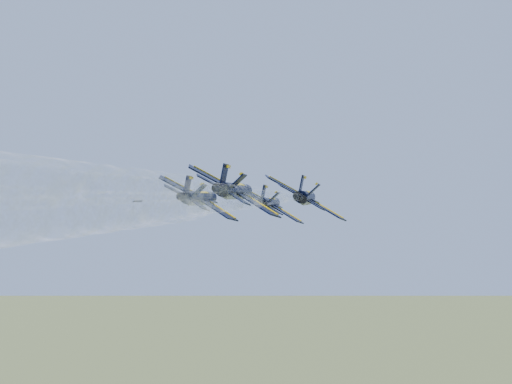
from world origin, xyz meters
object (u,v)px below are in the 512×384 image
(jet_left, at_px, (200,198))
(jet_right, at_px, (306,197))
(jet_lead, at_px, (270,203))
(jet_slot, at_px, (236,191))

(jet_left, xyz_separation_m, jet_right, (16.62, 4.68, 0.00))
(jet_right, bearing_deg, jet_lead, 119.60)
(jet_lead, height_order, jet_left, same)
(jet_lead, height_order, jet_slot, same)
(jet_lead, bearing_deg, jet_left, -119.96)
(jet_left, xyz_separation_m, jet_slot, (10.09, -10.87, 0.00))
(jet_lead, xyz_separation_m, jet_slot, (3.31, -28.10, 0.00))
(jet_lead, xyz_separation_m, jet_left, (-6.78, -17.24, 0.00))
(jet_left, bearing_deg, jet_right, 7.23)
(jet_lead, xyz_separation_m, jet_right, (9.84, -12.56, 0.00))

